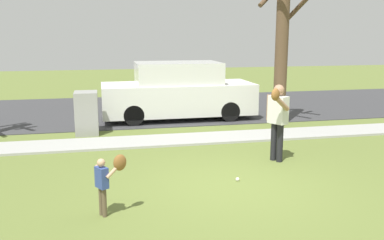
{
  "coord_description": "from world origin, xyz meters",
  "views": [
    {
      "loc": [
        -2.25,
        -7.19,
        2.81
      ],
      "look_at": [
        -0.4,
        1.45,
        1.0
      ],
      "focal_mm": 39.41,
      "sensor_mm": 36.0,
      "label": 1
    }
  ],
  "objects_px": {
    "person_adult": "(277,115)",
    "baseball": "(237,179)",
    "person_child": "(108,176)",
    "parked_van_white": "(178,92)",
    "utility_cabinet": "(87,113)",
    "street_tree_near": "(282,31)"
  },
  "relations": [
    {
      "from": "person_child",
      "to": "parked_van_white",
      "type": "xyz_separation_m",
      "value": [
        2.44,
        7.4,
        0.26
      ]
    },
    {
      "from": "person_child",
      "to": "utility_cabinet",
      "type": "height_order",
      "value": "utility_cabinet"
    },
    {
      "from": "baseball",
      "to": "parked_van_white",
      "type": "relative_size",
      "value": 0.01
    },
    {
      "from": "person_child",
      "to": "baseball",
      "type": "relative_size",
      "value": 13.31
    },
    {
      "from": "person_adult",
      "to": "street_tree_near",
      "type": "bearing_deg",
      "value": -144.01
    },
    {
      "from": "person_child",
      "to": "street_tree_near",
      "type": "bearing_deg",
      "value": 17.37
    },
    {
      "from": "person_child",
      "to": "parked_van_white",
      "type": "distance_m",
      "value": 7.8
    },
    {
      "from": "street_tree_near",
      "to": "parked_van_white",
      "type": "bearing_deg",
      "value": 149.96
    },
    {
      "from": "person_adult",
      "to": "baseball",
      "type": "relative_size",
      "value": 23.34
    },
    {
      "from": "person_adult",
      "to": "street_tree_near",
      "type": "height_order",
      "value": "street_tree_near"
    },
    {
      "from": "person_adult",
      "to": "baseball",
      "type": "distance_m",
      "value": 1.93
    },
    {
      "from": "person_child",
      "to": "baseball",
      "type": "height_order",
      "value": "person_child"
    },
    {
      "from": "person_adult",
      "to": "utility_cabinet",
      "type": "height_order",
      "value": "person_adult"
    },
    {
      "from": "baseball",
      "to": "street_tree_near",
      "type": "relative_size",
      "value": 0.01
    },
    {
      "from": "utility_cabinet",
      "to": "street_tree_near",
      "type": "distance_m",
      "value": 6.28
    },
    {
      "from": "baseball",
      "to": "person_child",
      "type": "bearing_deg",
      "value": -156.56
    },
    {
      "from": "utility_cabinet",
      "to": "street_tree_near",
      "type": "xyz_separation_m",
      "value": [
        5.84,
        -0.03,
        2.3
      ]
    },
    {
      "from": "person_adult",
      "to": "baseball",
      "type": "height_order",
      "value": "person_adult"
    },
    {
      "from": "parked_van_white",
      "to": "baseball",
      "type": "bearing_deg",
      "value": -89.73
    },
    {
      "from": "utility_cabinet",
      "to": "parked_van_white",
      "type": "height_order",
      "value": "parked_van_white"
    },
    {
      "from": "person_child",
      "to": "parked_van_white",
      "type": "bearing_deg",
      "value": 42.17
    },
    {
      "from": "person_adult",
      "to": "parked_van_white",
      "type": "distance_m",
      "value": 5.42
    }
  ]
}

